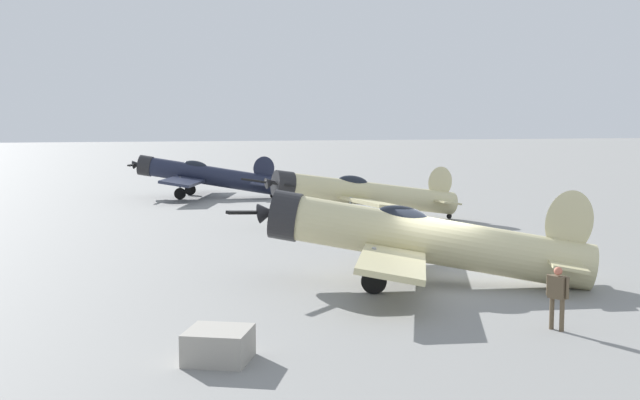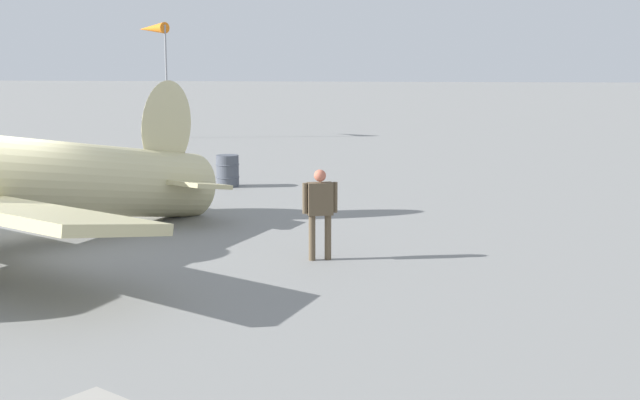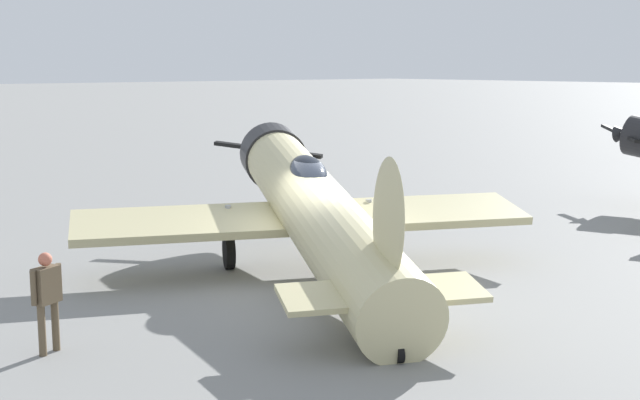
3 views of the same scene
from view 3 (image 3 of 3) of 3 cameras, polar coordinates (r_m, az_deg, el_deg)
ground_plane at (r=17.80m, az=0.00°, el=-5.73°), size 400.00×400.00×0.00m
airplane_foreground at (r=17.96m, az=-0.41°, el=-0.69°), size 9.98×11.55×3.35m
ground_crew_mechanic at (r=14.08m, az=-18.06°, el=-6.00°), size 0.60×0.38×1.65m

